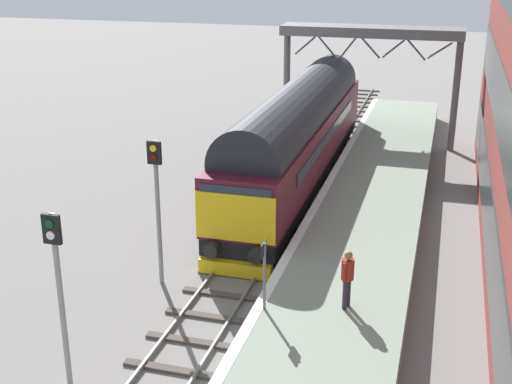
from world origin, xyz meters
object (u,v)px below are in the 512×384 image
(signal_post_near, at_px, (59,282))
(diesel_locomotive, at_px, (298,133))
(platform_number_sign, at_px, (264,265))
(signal_post_mid, at_px, (157,197))
(waiting_passenger, at_px, (348,274))

(signal_post_near, bearing_deg, diesel_locomotive, 82.29)
(diesel_locomotive, bearing_deg, platform_number_sign, -81.40)
(signal_post_mid, relative_size, waiting_passenger, 2.86)
(signal_post_mid, bearing_deg, waiting_passenger, -15.87)
(signal_post_near, relative_size, signal_post_mid, 0.96)
(signal_post_mid, bearing_deg, platform_number_sign, -30.84)
(diesel_locomotive, distance_m, waiting_passenger, 12.61)
(platform_number_sign, xyz_separation_m, waiting_passenger, (2.10, 0.67, -0.29))
(diesel_locomotive, relative_size, waiting_passenger, 11.32)
(signal_post_near, xyz_separation_m, waiting_passenger, (6.15, 3.88, -0.82))
(platform_number_sign, relative_size, waiting_passenger, 1.17)
(diesel_locomotive, height_order, signal_post_mid, signal_post_mid)
(signal_post_near, height_order, waiting_passenger, signal_post_near)
(diesel_locomotive, xyz_separation_m, waiting_passenger, (4.01, -11.95, -0.49))
(platform_number_sign, bearing_deg, diesel_locomotive, 98.60)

